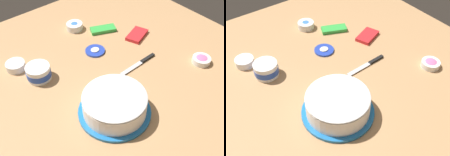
# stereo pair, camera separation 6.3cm
# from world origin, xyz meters

# --- Properties ---
(ground_plane) EXTENTS (1.54, 1.54, 0.00)m
(ground_plane) POSITION_xyz_m (0.00, 0.00, 0.00)
(ground_plane) COLOR tan
(frosted_cake) EXTENTS (0.31, 0.31, 0.11)m
(frosted_cake) POSITION_xyz_m (0.17, 0.22, 0.05)
(frosted_cake) COLOR #1E6BB2
(frosted_cake) RESTS_ON ground_plane
(frosting_tub) EXTENTS (0.12, 0.12, 0.07)m
(frosting_tub) POSITION_xyz_m (0.30, -0.18, 0.04)
(frosting_tub) COLOR white
(frosting_tub) RESTS_ON ground_plane
(frosting_tub_lid) EXTENTS (0.11, 0.11, 0.02)m
(frosting_tub_lid) POSITION_xyz_m (-0.03, -0.17, 0.01)
(frosting_tub_lid) COLOR #233DAD
(frosting_tub_lid) RESTS_ON ground_plane
(spreading_knife) EXTENTS (0.24, 0.03, 0.01)m
(spreading_knife) POSITION_xyz_m (-0.15, 0.06, 0.01)
(spreading_knife) COLOR silver
(spreading_knife) RESTS_ON ground_plane
(sprinkle_bowl_blue) EXTENTS (0.10, 0.10, 0.04)m
(sprinkle_bowl_blue) POSITION_xyz_m (-0.07, -0.41, 0.02)
(sprinkle_bowl_blue) COLOR white
(sprinkle_bowl_blue) RESTS_ON ground_plane
(sprinkle_bowl_green) EXTENTS (0.10, 0.10, 0.04)m
(sprinkle_bowl_green) POSITION_xyz_m (0.36, -0.31, 0.02)
(sprinkle_bowl_green) COLOR white
(sprinkle_bowl_green) RESTS_ON ground_plane
(sprinkle_bowl_pink) EXTENTS (0.09, 0.09, 0.04)m
(sprinkle_bowl_pink) POSITION_xyz_m (-0.39, 0.26, 0.02)
(sprinkle_bowl_pink) COLOR white
(sprinkle_bowl_pink) RESTS_ON ground_plane
(candy_box_lower) EXTENTS (0.16, 0.12, 0.02)m
(candy_box_lower) POSITION_xyz_m (-0.19, -0.29, 0.01)
(candy_box_lower) COLOR green
(candy_box_lower) RESTS_ON ground_plane
(candy_box_upper) EXTENTS (0.16, 0.13, 0.02)m
(candy_box_upper) POSITION_xyz_m (-0.30, -0.12, 0.01)
(candy_box_upper) COLOR red
(candy_box_upper) RESTS_ON ground_plane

